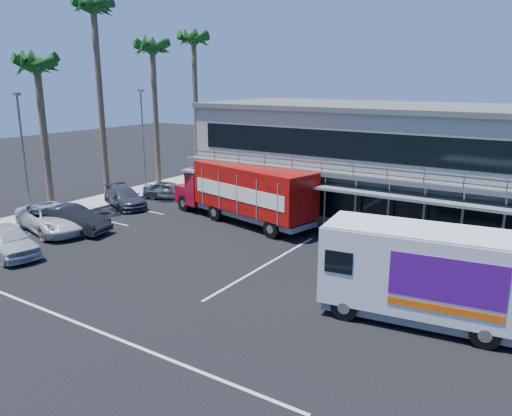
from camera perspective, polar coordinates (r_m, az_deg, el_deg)
The scene contains 16 objects.
ground at distance 23.57m, azimuth -6.91°, elevation -7.70°, with size 120.00×120.00×0.00m, color black.
building at distance 33.87m, azimuth 13.44°, elevation 5.30°, with size 22.40×12.00×7.30m.
curb_strip at distance 37.93m, azimuth -18.64°, elevation 0.38°, with size 3.00×32.00×0.16m, color #A5A399.
palm_c at distance 35.05m, azimuth -23.70°, elevation 13.93°, with size 2.80×2.80×10.75m.
palm_d at distance 38.50m, azimuth -18.01°, elevation 19.76°, with size 2.80×2.80×14.75m.
palm_e at distance 41.37m, azimuth -11.73°, elevation 16.64°, with size 2.80×2.80×12.25m.
palm_f at distance 45.77m, azimuth -7.11°, elevation 17.72°, with size 2.80×2.80×13.25m.
light_pole_near at distance 33.66m, azimuth -25.04°, elevation 5.73°, with size 0.50×0.25×8.09m.
light_pole_far at distance 39.82m, azimuth -12.79°, elevation 7.91°, with size 0.50×0.25×8.09m.
red_truck at distance 31.38m, azimuth -1.28°, elevation 1.95°, with size 11.24×4.92×3.69m.
white_van at distance 19.57m, azimuth 18.67°, elevation -7.10°, with size 7.69×3.52×3.62m.
parked_car_a at distance 28.75m, azimuth -26.47°, elevation -3.33°, with size 1.90×4.72×1.61m, color #B7BBBF.
parked_car_b at distance 31.49m, azimuth -20.41°, elevation -1.25°, with size 1.68×4.83×1.59m, color black.
parked_car_c at distance 32.21m, azimuth -22.26°, elevation -1.06°, with size 2.69×5.83×1.62m, color silver.
parked_car_d at distance 36.69m, azimuth -14.78°, elevation 1.17°, with size 1.91×4.71×1.37m, color #2E323E.
parked_car_e at distance 38.46m, azimuth -9.90°, elevation 2.03°, with size 1.58×3.92×1.33m, color gray.
Camera 1 is at (14.14, -16.62, 8.90)m, focal length 35.00 mm.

